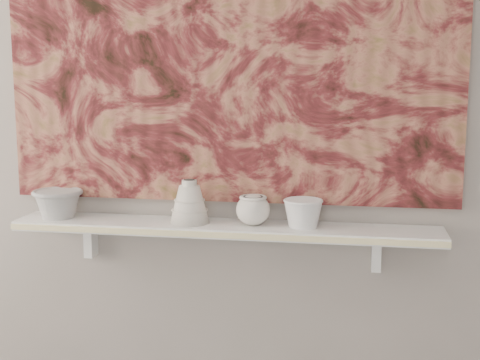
% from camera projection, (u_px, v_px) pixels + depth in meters
% --- Properties ---
extents(wall_back, '(3.60, 0.00, 3.60)m').
position_uv_depth(wall_back, '(230.00, 93.00, 2.20)').
color(wall_back, gray).
rests_on(wall_back, floor).
extents(shelf, '(1.40, 0.18, 0.03)m').
position_uv_depth(shelf, '(225.00, 228.00, 2.18)').
color(shelf, silver).
rests_on(shelf, wall_back).
extents(shelf_stripe, '(1.40, 0.01, 0.02)m').
position_uv_depth(shelf_stripe, '(219.00, 235.00, 2.08)').
color(shelf_stripe, beige).
rests_on(shelf_stripe, shelf).
extents(bracket_left, '(0.03, 0.06, 0.12)m').
position_uv_depth(bracket_left, '(91.00, 239.00, 2.33)').
color(bracket_left, silver).
rests_on(bracket_left, wall_back).
extents(bracket_right, '(0.03, 0.06, 0.12)m').
position_uv_depth(bracket_right, '(376.00, 252.00, 2.17)').
color(bracket_right, silver).
rests_on(bracket_right, wall_back).
extents(painting, '(1.50, 0.02, 1.10)m').
position_uv_depth(painting, '(229.00, 34.00, 2.15)').
color(painting, maroon).
rests_on(painting, wall_back).
extents(house_motif, '(0.09, 0.00, 0.08)m').
position_uv_depth(house_motif, '(368.00, 132.00, 2.12)').
color(house_motif, black).
rests_on(house_motif, painting).
extents(bowl_grey, '(0.20, 0.20, 0.10)m').
position_uv_depth(bowl_grey, '(58.00, 203.00, 2.26)').
color(bowl_grey, '#959592').
rests_on(bowl_grey, shelf).
extents(cup_cream, '(0.14, 0.14, 0.10)m').
position_uv_depth(cup_cream, '(253.00, 210.00, 2.15)').
color(cup_cream, beige).
rests_on(cup_cream, shelf).
extents(bell_vessel, '(0.16, 0.16, 0.14)m').
position_uv_depth(bell_vessel, '(190.00, 201.00, 2.18)').
color(bell_vessel, beige).
rests_on(bell_vessel, shelf).
extents(bowl_white, '(0.15, 0.15, 0.09)m').
position_uv_depth(bowl_white, '(303.00, 213.00, 2.12)').
color(bowl_white, white).
rests_on(bowl_white, shelf).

